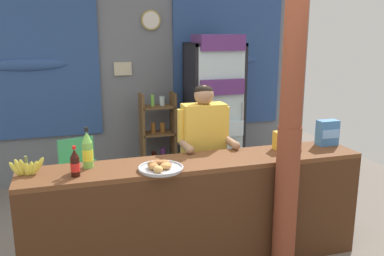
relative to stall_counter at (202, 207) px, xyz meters
name	(u,v)px	position (x,y,z in m)	size (l,w,h in m)	color
ground_plane	(169,226)	(-0.08, 0.88, -0.60)	(7.45, 7.45, 0.00)	slate
back_wall_curtained	(136,75)	(-0.09, 2.65, 0.87)	(5.36, 0.22, 2.83)	slate
stall_counter	(202,207)	(0.00, 0.00, 0.00)	(2.98, 0.50, 0.99)	brown
timber_post	(290,133)	(0.68, -0.23, 0.67)	(0.22, 0.20, 2.63)	brown
drink_fridge	(214,104)	(0.87, 2.06, 0.51)	(0.71, 0.64, 2.03)	black
bottle_shelf_rack	(158,136)	(0.13, 2.29, 0.06)	(0.48, 0.28, 1.25)	brown
plastic_lawn_chair	(81,171)	(-0.95, 1.58, -0.10)	(0.54, 0.54, 0.86)	#4CC675
shopkeeper	(204,144)	(0.21, 0.58, 0.40)	(0.53, 0.42, 1.57)	#28282D
soda_bottle_lime_soda	(88,150)	(-0.92, 0.21, 0.54)	(0.09, 0.09, 0.34)	#75C64C
soda_bottle_cola	(75,164)	(-1.03, 0.01, 0.49)	(0.07, 0.07, 0.24)	black
snack_box_choco_powder	(286,140)	(0.90, 0.19, 0.48)	(0.22, 0.13, 0.17)	gold
snack_box_biscuit	(327,133)	(1.35, 0.20, 0.52)	(0.20, 0.11, 0.25)	#3D75B7
pastry_tray	(160,167)	(-0.37, -0.04, 0.42)	(0.37, 0.37, 0.07)	#BCBCC1
banana_bunch	(27,168)	(-1.38, 0.15, 0.45)	(0.28, 0.06, 0.16)	#DBCC42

